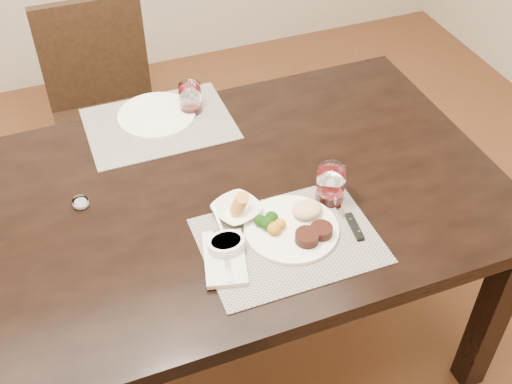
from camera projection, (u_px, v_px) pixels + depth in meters
name	position (u px, v px, depth m)	size (l,w,h in m)	color
ground_plane	(179.00, 361.00, 2.29)	(4.50, 4.50, 0.00)	#4F3019
dining_table	(160.00, 230.00, 1.83)	(2.00, 1.00, 0.75)	black
chair_far	(105.00, 103.00, 2.59)	(0.42, 0.42, 0.90)	black
placemat_near	(289.00, 241.00, 1.69)	(0.46, 0.34, 0.00)	gray
placemat_far	(159.00, 124.00, 2.07)	(0.46, 0.34, 0.00)	gray
dinner_plate	(296.00, 226.00, 1.71)	(0.25, 0.25, 0.05)	white
napkin_fork	(225.00, 258.00, 1.63)	(0.14, 0.20, 0.02)	silver
steak_knife	(350.00, 220.00, 1.73)	(0.03, 0.23, 0.01)	silver
cracker_bowl	(237.00, 210.00, 1.75)	(0.16, 0.16, 0.06)	white
sauce_ramekin	(226.00, 245.00, 1.65)	(0.10, 0.15, 0.08)	white
wine_glass_near	(330.00, 186.00, 1.77)	(0.08, 0.08, 0.11)	white
far_plate	(157.00, 115.00, 2.09)	(0.25, 0.25, 0.01)	white
wine_glass_far	(190.00, 99.00, 2.09)	(0.07, 0.07, 0.10)	white
salt_cellar	(81.00, 203.00, 1.78)	(0.04, 0.04, 0.02)	white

